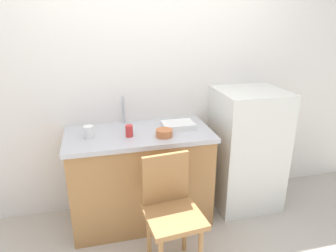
# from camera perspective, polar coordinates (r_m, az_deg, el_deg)

# --- Properties ---
(back_wall) EXTENTS (4.80, 0.10, 2.65)m
(back_wall) POSITION_cam_1_polar(r_m,az_deg,el_deg) (2.92, -4.20, 9.70)
(back_wall) COLOR white
(back_wall) RESTS_ON ground_plane
(cabinet_base) EXTENTS (1.23, 0.60, 0.85)m
(cabinet_base) POSITION_cam_1_polar(r_m,az_deg,el_deg) (2.89, -5.12, -9.64)
(cabinet_base) COLOR #A87542
(cabinet_base) RESTS_ON ground_plane
(countertop) EXTENTS (1.27, 0.64, 0.04)m
(countertop) POSITION_cam_1_polar(r_m,az_deg,el_deg) (2.70, -5.42, -1.48)
(countertop) COLOR #B7B7BC
(countertop) RESTS_ON cabinet_base
(faucet) EXTENTS (0.02, 0.02, 0.26)m
(faucet) POSITION_cam_1_polar(r_m,az_deg,el_deg) (2.87, -8.25, 2.91)
(faucet) COLOR #B7B7BC
(faucet) RESTS_ON countertop
(refrigerator) EXTENTS (0.62, 0.57, 1.19)m
(refrigerator) POSITION_cam_1_polar(r_m,az_deg,el_deg) (3.14, 14.33, -4.18)
(refrigerator) COLOR silver
(refrigerator) RESTS_ON ground_plane
(chair) EXTENTS (0.44, 0.44, 0.89)m
(chair) POSITION_cam_1_polar(r_m,az_deg,el_deg) (2.36, 0.56, -15.07)
(chair) COLOR #A87542
(chair) RESTS_ON ground_plane
(dish_tray) EXTENTS (0.28, 0.20, 0.05)m
(dish_tray) POSITION_cam_1_polar(r_m,az_deg,el_deg) (2.76, 1.86, 0.15)
(dish_tray) COLOR white
(dish_tray) RESTS_ON countertop
(terracotta_bowl) EXTENTS (0.14, 0.14, 0.06)m
(terracotta_bowl) POSITION_cam_1_polar(r_m,az_deg,el_deg) (2.57, -0.71, -1.31)
(terracotta_bowl) COLOR #C67042
(terracotta_bowl) RESTS_ON countertop
(cup_red) EXTENTS (0.06, 0.06, 0.10)m
(cup_red) POSITION_cam_1_polar(r_m,az_deg,el_deg) (2.59, -7.19, -0.90)
(cup_red) COLOR red
(cup_red) RESTS_ON countertop
(cup_white) EXTENTS (0.08, 0.08, 0.10)m
(cup_white) POSITION_cam_1_polar(r_m,az_deg,el_deg) (2.62, -14.46, -1.06)
(cup_white) COLOR white
(cup_white) RESTS_ON countertop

